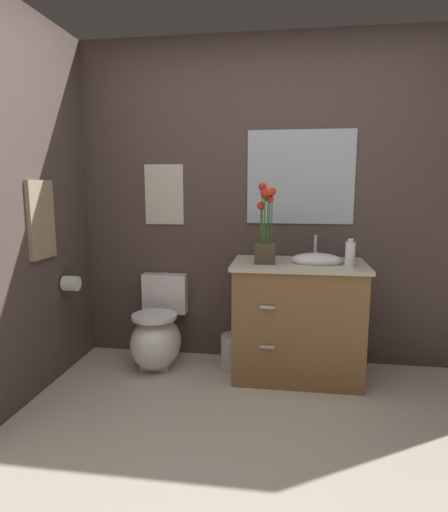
# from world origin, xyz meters

# --- Properties ---
(ground_plane) EXTENTS (10.10, 10.10, 0.00)m
(ground_plane) POSITION_xyz_m (0.00, 0.00, 0.00)
(ground_plane) COLOR beige
(wall_back) EXTENTS (4.71, 0.05, 2.50)m
(wall_back) POSITION_xyz_m (0.20, 1.59, 1.25)
(wall_back) COLOR #4C3D38
(wall_back) RESTS_ON ground_plane
(toilet) EXTENTS (0.38, 0.59, 0.69)m
(toilet) POSITION_xyz_m (-0.86, 1.29, 0.24)
(toilet) COLOR white
(toilet) RESTS_ON ground_plane
(vanity_cabinet) EXTENTS (0.94, 0.56, 1.03)m
(vanity_cabinet) POSITION_xyz_m (0.21, 1.26, 0.44)
(vanity_cabinet) COLOR brown
(vanity_cabinet) RESTS_ON ground_plane
(flower_vase) EXTENTS (0.14, 0.14, 0.56)m
(flower_vase) POSITION_xyz_m (-0.03, 1.19, 1.05)
(flower_vase) COLOR #4C3D2D
(flower_vase) RESTS_ON vanity_cabinet
(soap_bottle) EXTENTS (0.06, 0.06, 0.19)m
(soap_bottle) POSITION_xyz_m (0.55, 1.25, 0.94)
(soap_bottle) COLOR teal
(soap_bottle) RESTS_ON vanity_cabinet
(lotion_bottle) EXTENTS (0.07, 0.07, 0.19)m
(lotion_bottle) POSITION_xyz_m (0.54, 1.15, 0.94)
(lotion_bottle) COLOR white
(lotion_bottle) RESTS_ON vanity_cabinet
(trash_bin) EXTENTS (0.18, 0.18, 0.27)m
(trash_bin) POSITION_xyz_m (-0.27, 1.30, 0.14)
(trash_bin) COLOR #B7B7BC
(trash_bin) RESTS_ON ground_plane
(wall_poster) EXTENTS (0.31, 0.01, 0.47)m
(wall_poster) POSITION_xyz_m (-0.86, 1.55, 1.32)
(wall_poster) COLOR beige
(wall_mirror) EXTENTS (0.80, 0.01, 0.70)m
(wall_mirror) POSITION_xyz_m (0.20, 1.55, 1.45)
(wall_mirror) COLOR #B2BCC6
(hanging_towel) EXTENTS (0.03, 0.28, 0.52)m
(hanging_towel) POSITION_xyz_m (-1.50, 0.85, 1.17)
(hanging_towel) COLOR gray
(toilet_paper_roll) EXTENTS (0.11, 0.11, 0.11)m
(toilet_paper_roll) POSITION_xyz_m (-1.45, 1.09, 0.68)
(toilet_paper_roll) COLOR white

